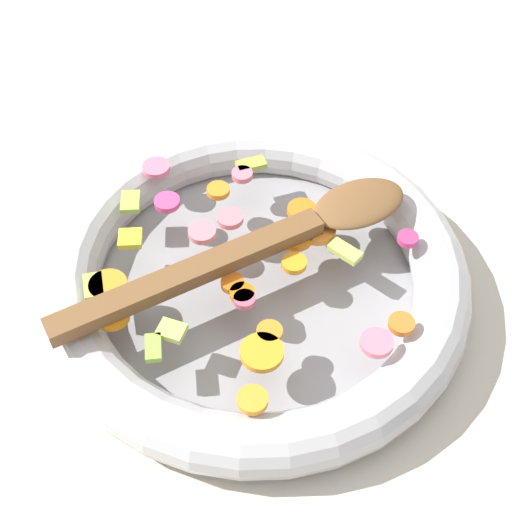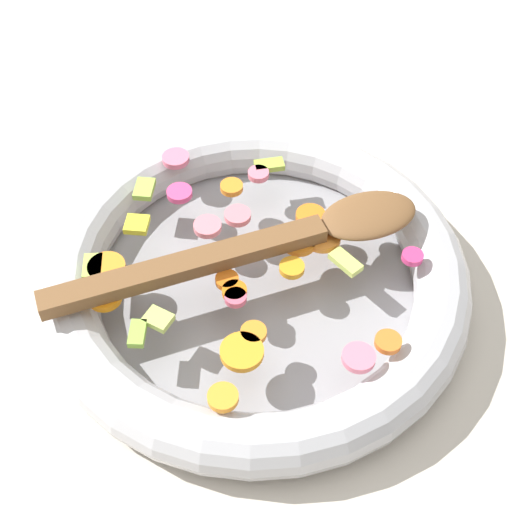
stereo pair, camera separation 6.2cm
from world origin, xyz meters
name	(u,v)px [view 2 (the right image)]	position (x,y,z in m)	size (l,w,h in m)	color
ground_plane	(256,291)	(0.00, 0.00, 0.00)	(4.00, 4.00, 0.00)	beige
skillet	(256,276)	(0.00, 0.00, 0.02)	(0.38, 0.38, 0.05)	gray
chopped_vegetables	(237,258)	(-0.02, 0.00, 0.05)	(0.30, 0.29, 0.01)	orange
wooden_spoon	(277,241)	(0.02, 0.01, 0.06)	(0.33, 0.16, 0.01)	brown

